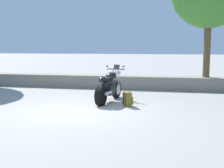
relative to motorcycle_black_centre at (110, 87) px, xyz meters
name	(u,v)px	position (x,y,z in m)	size (l,w,h in m)	color
ground_plane	(76,112)	(-0.61, -1.70, -0.49)	(120.00, 120.00, 0.00)	gray
stone_wall	(111,82)	(-0.61, 3.10, -0.21)	(36.00, 0.80, 0.55)	gray
motorcycle_black_centre	(110,87)	(0.00, 0.00, 0.00)	(0.68, 2.06, 1.18)	black
rider_backpack	(128,98)	(0.71, -0.68, -0.24)	(0.34, 0.35, 0.47)	brown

